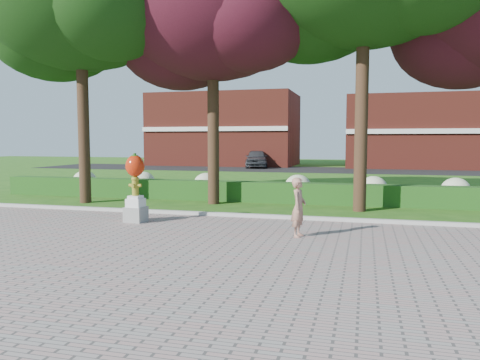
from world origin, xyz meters
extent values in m
plane|color=#235415|center=(0.00, 0.00, 0.00)|extent=(100.00, 100.00, 0.00)
cube|color=gray|center=(0.00, -4.00, 0.02)|extent=(40.00, 14.00, 0.04)
cube|color=#ADADA5|center=(0.00, 3.00, 0.07)|extent=(40.00, 0.18, 0.15)
cube|color=#1B4915|center=(0.00, 7.00, 0.40)|extent=(24.00, 0.70, 0.80)
ellipsoid|color=beige|center=(-9.00, 8.00, 0.55)|extent=(1.10, 1.10, 0.99)
ellipsoid|color=beige|center=(-6.00, 8.00, 0.55)|extent=(1.10, 1.10, 0.99)
ellipsoid|color=beige|center=(-3.00, 8.00, 0.55)|extent=(1.10, 1.10, 0.99)
ellipsoid|color=beige|center=(1.00, 8.00, 0.55)|extent=(1.10, 1.10, 0.99)
ellipsoid|color=beige|center=(4.00, 8.00, 0.55)|extent=(1.10, 1.10, 0.99)
ellipsoid|color=beige|center=(7.00, 8.00, 0.55)|extent=(1.10, 1.10, 0.99)
cube|color=black|center=(0.00, 28.00, 0.01)|extent=(50.00, 8.00, 0.02)
cube|color=maroon|center=(-10.00, 34.00, 3.50)|extent=(14.00, 8.00, 7.00)
cube|color=maroon|center=(8.00, 34.00, 3.20)|extent=(12.00, 8.00, 6.40)
cylinder|color=black|center=(-7.00, 5.00, 3.36)|extent=(0.44, 0.44, 6.72)
ellipsoid|color=black|center=(-8.80, 5.96, 7.20)|extent=(5.76, 5.76, 4.61)
ellipsoid|color=black|center=(-5.32, 4.28, 7.44)|extent=(5.28, 5.28, 4.22)
cylinder|color=black|center=(-2.00, 6.00, 3.08)|extent=(0.44, 0.44, 6.16)
ellipsoid|color=black|center=(-2.00, 6.00, 7.70)|extent=(7.74, 7.04, 5.98)
ellipsoid|color=black|center=(-3.65, 6.88, 6.60)|extent=(5.28, 5.28, 4.22)
ellipsoid|color=black|center=(-0.46, 5.34, 6.82)|extent=(4.84, 4.84, 3.87)
cylinder|color=black|center=(3.50, 5.50, 3.64)|extent=(0.44, 0.44, 7.28)
ellipsoid|color=black|center=(6.92, 7.34, 6.30)|extent=(5.04, 5.04, 4.03)
cube|color=gray|center=(-2.90, 1.34, 0.26)|extent=(0.58, 0.58, 0.45)
cube|color=silver|center=(-2.90, 1.34, 0.61)|extent=(0.47, 0.47, 0.25)
cube|color=silver|center=(-2.90, 1.34, 0.78)|extent=(0.38, 0.38, 0.09)
cylinder|color=olive|center=(-2.90, 1.34, 1.07)|extent=(0.20, 0.20, 0.50)
ellipsoid|color=olive|center=(-2.90, 1.34, 1.32)|extent=(0.23, 0.23, 0.16)
cylinder|color=olive|center=(-3.04, 1.34, 1.13)|extent=(0.11, 0.10, 0.10)
cylinder|color=olive|center=(-2.75, 1.34, 1.13)|extent=(0.11, 0.10, 0.10)
cylinder|color=olive|center=(-2.90, 1.20, 1.13)|extent=(0.11, 0.11, 0.11)
cylinder|color=olive|center=(-2.90, 1.34, 1.39)|extent=(0.07, 0.07, 0.04)
ellipsoid|color=#AE2209|center=(-2.90, 1.34, 1.71)|extent=(0.56, 0.50, 0.65)
ellipsoid|color=#AE2209|center=(-3.06, 1.34, 1.69)|extent=(0.27, 0.27, 0.41)
ellipsoid|color=#AE2209|center=(-2.74, 1.34, 1.69)|extent=(0.27, 0.27, 0.41)
cylinder|color=#215212|center=(-2.90, 1.34, 2.03)|extent=(0.09, 0.09, 0.11)
ellipsoid|color=#215212|center=(-2.90, 1.34, 2.00)|extent=(0.21, 0.21, 0.07)
imported|color=#A2705C|center=(2.07, 0.46, 0.78)|extent=(0.41, 0.58, 1.49)
imported|color=#383A3F|center=(-5.77, 29.75, 0.83)|extent=(2.86, 5.07, 1.63)
camera|label=1|loc=(3.66, -11.14, 2.46)|focal=35.00mm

